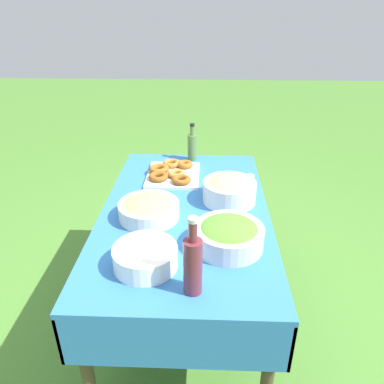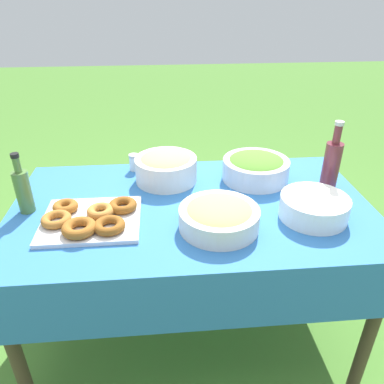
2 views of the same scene
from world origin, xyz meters
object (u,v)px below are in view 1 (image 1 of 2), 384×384
object	(u,v)px
pasta_bowl	(229,189)
bread_bowl	(149,208)
salad_bowl	(229,235)
plate_stack	(145,257)
donut_platter	(172,173)
olive_oil_bottle	(192,146)
wine_bottle	(193,264)

from	to	relation	value
pasta_bowl	bread_bowl	world-z (taller)	pasta_bowl
salad_bowl	plate_stack	size ratio (longest dim) A/B	1.16
salad_bowl	donut_platter	xyz separation A→B (m)	(-0.67, -0.30, -0.04)
salad_bowl	bread_bowl	bearing A→B (deg)	-121.00
plate_stack	olive_oil_bottle	distance (m)	1.08
salad_bowl	bread_bowl	distance (m)	0.42
bread_bowl	donut_platter	bearing A→B (deg)	171.69
olive_oil_bottle	plate_stack	bearing A→B (deg)	-7.41
donut_platter	bread_bowl	distance (m)	0.46
donut_platter	wine_bottle	size ratio (longest dim) A/B	1.19
plate_stack	salad_bowl	bearing A→B (deg)	113.35
donut_platter	plate_stack	world-z (taller)	plate_stack
plate_stack	wine_bottle	bearing A→B (deg)	54.88
salad_bowl	olive_oil_bottle	bearing A→B (deg)	-168.64
donut_platter	bread_bowl	xyz separation A→B (m)	(0.46, -0.07, 0.03)
pasta_bowl	olive_oil_bottle	size ratio (longest dim) A/B	1.13
olive_oil_bottle	wine_bottle	xyz separation A→B (m)	(1.20, 0.05, 0.03)
donut_platter	plate_stack	bearing A→B (deg)	-2.13
plate_stack	bread_bowl	bearing A→B (deg)	-174.18
pasta_bowl	plate_stack	xyz separation A→B (m)	(0.53, -0.35, -0.02)
salad_bowl	pasta_bowl	distance (m)	0.39
pasta_bowl	plate_stack	bearing A→B (deg)	-33.11
bread_bowl	olive_oil_bottle	bearing A→B (deg)	166.12
donut_platter	wine_bottle	bearing A→B (deg)	9.40
donut_platter	pasta_bowl	bearing A→B (deg)	48.30
olive_oil_bottle	wine_bottle	size ratio (longest dim) A/B	0.78
salad_bowl	olive_oil_bottle	xyz separation A→B (m)	(-0.93, -0.19, 0.03)
plate_stack	olive_oil_bottle	bearing A→B (deg)	172.59
wine_bottle	salad_bowl	bearing A→B (deg)	153.04
plate_stack	donut_platter	bearing A→B (deg)	177.87
salad_bowl	olive_oil_bottle	distance (m)	0.95
olive_oil_bottle	bread_bowl	bearing A→B (deg)	-13.88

